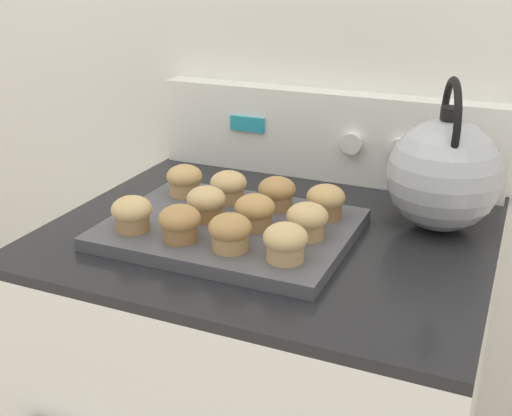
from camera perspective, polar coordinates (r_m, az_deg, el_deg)
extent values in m
cube|color=white|center=(1.36, 7.22, 14.76)|extent=(8.00, 0.05, 2.40)
cube|color=black|center=(1.12, 1.46, -2.09)|extent=(0.74, 0.63, 0.02)
cube|color=white|center=(1.35, 6.18, 6.45)|extent=(0.73, 0.05, 0.18)
cube|color=teal|center=(1.37, -0.78, 7.49)|extent=(0.08, 0.01, 0.03)
cylinder|color=white|center=(1.30, 8.51, 5.71)|extent=(0.04, 0.02, 0.04)
cylinder|color=white|center=(1.28, 12.72, 5.15)|extent=(0.04, 0.02, 0.04)
cylinder|color=white|center=(1.26, 17.03, 4.55)|extent=(0.04, 0.02, 0.04)
cube|color=#4C4C51|center=(1.08, -2.30, -1.87)|extent=(0.40, 0.31, 0.02)
cylinder|color=#A37A4C|center=(1.07, -10.91, -1.20)|extent=(0.06, 0.06, 0.03)
ellipsoid|color=tan|center=(1.06, -11.00, -0.11)|extent=(0.07, 0.07, 0.04)
cylinder|color=olive|center=(1.02, -6.75, -2.06)|extent=(0.06, 0.06, 0.03)
ellipsoid|color=#B2844C|center=(1.01, -6.80, -0.93)|extent=(0.07, 0.07, 0.04)
cylinder|color=tan|center=(0.98, -2.31, -2.93)|extent=(0.06, 0.06, 0.03)
ellipsoid|color=#B2844C|center=(0.97, -2.33, -1.76)|extent=(0.07, 0.07, 0.04)
cylinder|color=tan|center=(0.95, 2.61, -3.84)|extent=(0.06, 0.06, 0.03)
ellipsoid|color=tan|center=(0.94, 2.64, -2.64)|extent=(0.07, 0.07, 0.04)
cylinder|color=olive|center=(1.09, -4.43, -0.26)|extent=(0.06, 0.06, 0.03)
ellipsoid|color=tan|center=(1.09, -4.47, 0.80)|extent=(0.07, 0.07, 0.04)
cylinder|color=#A37A4C|center=(1.06, -0.10, -1.04)|extent=(0.06, 0.06, 0.03)
ellipsoid|color=tan|center=(1.05, -0.10, 0.06)|extent=(0.07, 0.07, 0.04)
cylinder|color=tan|center=(1.02, 4.55, -1.86)|extent=(0.06, 0.06, 0.03)
ellipsoid|color=tan|center=(1.02, 4.58, -0.73)|extent=(0.07, 0.07, 0.04)
cylinder|color=tan|center=(1.21, -6.35, 1.84)|extent=(0.06, 0.06, 0.03)
ellipsoid|color=tan|center=(1.20, -6.39, 2.82)|extent=(0.07, 0.07, 0.04)
cylinder|color=tan|center=(1.17, -2.45, 1.25)|extent=(0.06, 0.06, 0.03)
ellipsoid|color=tan|center=(1.16, -2.46, 2.26)|extent=(0.07, 0.07, 0.04)
cylinder|color=#A37A4C|center=(1.14, 1.86, 0.67)|extent=(0.06, 0.06, 0.03)
ellipsoid|color=#B2844C|center=(1.13, 1.87, 1.71)|extent=(0.07, 0.07, 0.04)
cylinder|color=olive|center=(1.11, 6.18, -0.09)|extent=(0.06, 0.06, 0.03)
ellipsoid|color=tan|center=(1.10, 6.23, 0.97)|extent=(0.07, 0.07, 0.04)
sphere|color=#ADAFB5|center=(1.13, 16.37, 2.83)|extent=(0.19, 0.19, 0.19)
cylinder|color=black|center=(1.10, 16.96, 8.07)|extent=(0.03, 0.03, 0.02)
cone|color=#ADAFB5|center=(1.20, 15.92, 5.28)|extent=(0.06, 0.09, 0.07)
torus|color=black|center=(1.10, 16.87, 7.32)|extent=(0.05, 0.15, 0.15)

